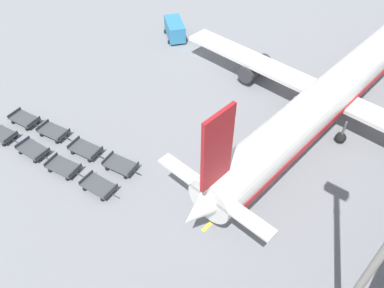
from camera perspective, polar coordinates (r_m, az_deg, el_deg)
The scene contains 12 objects.
ground_plane at distance 49.41m, azimuth 1.34°, elevation 13.23°, with size 500.00×500.00×0.00m, color gray.
airplane at distance 40.93m, azimuth 21.56°, elevation 8.13°, with size 37.43×45.38×11.61m.
service_van at distance 53.05m, azimuth -2.65°, elevation 17.10°, with size 4.92×4.54×2.35m.
baggage_dolly_row_near_col_a at distance 41.42m, azimuth -27.04°, elevation 1.35°, with size 3.75×2.15×0.92m.
baggage_dolly_row_near_col_b at distance 38.38m, azimuth -23.06°, elevation -0.84°, with size 3.72×1.99×0.92m.
baggage_dolly_row_near_col_c at distance 35.77m, azimuth -19.00°, elevation -3.33°, with size 3.76×2.21×0.92m.
baggage_dolly_row_near_col_d at distance 33.37m, azimuth -14.02°, elevation -6.24°, with size 3.73×2.02×0.92m.
baggage_dolly_row_mid_a_col_a at distance 42.24m, azimuth -24.15°, elevation 3.46°, with size 3.75×2.10×0.92m.
baggage_dolly_row_mid_a_col_b at distance 39.61m, azimuth -20.33°, elevation 1.76°, with size 3.75×2.16×0.92m.
baggage_dolly_row_mid_a_col_c at distance 36.77m, azimuth -15.91°, elevation -0.80°, with size 3.75×2.15×0.92m.
baggage_dolly_row_mid_a_col_d at distance 34.59m, azimuth -10.82°, elevation -3.19°, with size 3.76×2.18×0.92m.
stand_guidance_stripe at distance 35.98m, azimuth 12.98°, elevation -2.41°, with size 2.15×21.07×0.01m.
Camera 1 is at (25.31, -33.82, 25.63)m, focal length 35.00 mm.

